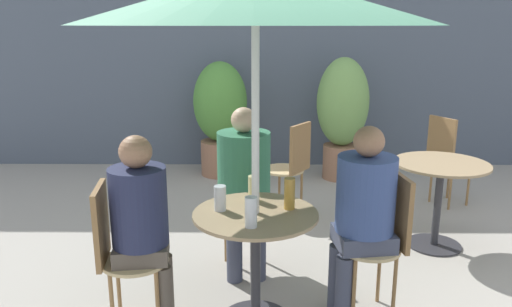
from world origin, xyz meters
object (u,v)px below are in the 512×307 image
Objects in this scene: potted_plant_0 at (220,113)px; potted_plant_1 at (342,112)px; beer_glass_3 at (290,194)px; beer_glass_0 at (254,188)px; bistro_chair_1 at (242,195)px; bistro_chair_2 at (118,247)px; cafe_table_near at (255,242)px; cafe_table_far at (440,184)px; seated_person_0 at (363,207)px; beer_glass_2 at (251,212)px; beer_glass_1 at (220,198)px; seated_person_1 at (244,178)px; seated_person_2 at (142,218)px; bistro_chair_3 at (292,162)px; bistro_chair_4 at (446,153)px; bistro_chair_0 at (384,232)px.

potted_plant_1 reaches higher than potted_plant_0.
beer_glass_0 is at bearing 145.82° from beer_glass_3.
potted_plant_0 reaches higher than bistro_chair_1.
bistro_chair_2 is at bearing -135.00° from bistro_chair_1.
cafe_table_near and cafe_table_far have the same top height.
beer_glass_2 is at bearing -73.57° from seated_person_0.
beer_glass_0 is 0.26m from beer_glass_1.
beer_glass_2 is (0.76, -0.10, 0.25)m from bistro_chair_2.
cafe_table_far is at bearing 8.75° from seated_person_1.
seated_person_2 is 0.84× the size of potted_plant_1.
cafe_table_far is 2.41m from seated_person_2.
cafe_table_far is at bearing 39.11° from beer_glass_3.
beer_glass_0 is 0.83× the size of beer_glass_3.
bistro_chair_3 is 1.67m from beer_glass_3.
bistro_chair_2 is 1.44m from seated_person_0.
cafe_table_far is at bearing 133.03° from seated_person_0.
bistro_chair_2 is 6.07× the size of beer_glass_1.
bistro_chair_3 is at bearing -117.49° from potted_plant_1.
bistro_chair_2 is at bearing -165.98° from beer_glass_1.
bistro_chair_4 is 0.76× the size of seated_person_2.
seated_person_1 is (-0.41, -1.08, 0.18)m from bistro_chair_3.
bistro_chair_4 reaches higher than cafe_table_near.
bistro_chair_4 is (2.64, 2.15, 0.00)m from bistro_chair_2.
potted_plant_1 is at bearing 57.89° from seated_person_1.
beer_glass_0 is at bearing -88.44° from bistro_chair_1.
seated_person_1 is 0.64m from beer_glass_3.
bistro_chair_1 is 1.03m from seated_person_2.
bistro_chair_2 is 0.64m from beer_glass_1.
cafe_table_far is 1.30m from bistro_chair_3.
cafe_table_near is at bearing -143.24° from cafe_table_far.
bistro_chair_3 is (0.43, 0.93, 0.00)m from bistro_chair_1.
cafe_table_far is 0.82× the size of bistro_chair_1.
bistro_chair_3 reaches higher than beer_glass_3.
beer_glass_3 is (0.22, 0.27, 0.01)m from beer_glass_2.
seated_person_2 is (0.14, 0.02, 0.17)m from bistro_chair_2.
cafe_table_far is 4.73× the size of beer_glass_0.
cafe_table_near is at bearing -86.64° from beer_glass_0.
beer_glass_0 reaches higher than cafe_table_near.
cafe_table_near is 0.81× the size of bistro_chair_0.
bistro_chair_2 and bistro_chair_4 have the same top height.
beer_glass_3 is (0.28, -0.57, 0.08)m from seated_person_1.
bistro_chair_0 reaches higher than beer_glass_2.
potted_plant_0 reaches higher than bistro_chair_0.
beer_glass_1 is at bearing 126.68° from beer_glass_2.
beer_glass_2 is at bearing -82.79° from potted_plant_0.
seated_person_1 is at bearing -163.60° from cafe_table_far.
potted_plant_1 is at bearing -35.50° from seated_person_2.
beer_glass_2 is at bearing -138.76° from cafe_table_far.
bistro_chair_0 is 6.07× the size of beer_glass_1.
cafe_table_near is 0.35m from beer_glass_3.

